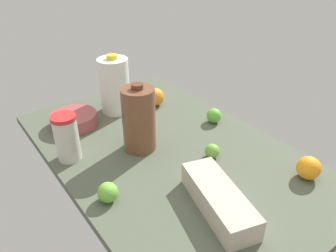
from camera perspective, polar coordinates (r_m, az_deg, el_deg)
name	(u,v)px	position (r cm, az deg, el deg)	size (l,w,h in cm)	color
countertop	(168,153)	(121.38, 0.00, -4.70)	(120.00, 76.00, 3.00)	#4F5746
chocolate_milk_jug	(139,119)	(115.98, -5.10, 1.17)	(11.80, 11.80, 25.38)	brown
milk_jug	(115,85)	(144.23, -9.18, 7.01)	(12.95, 12.95, 25.81)	white
egg_carton	(219,199)	(95.66, 8.80, -12.50)	(29.46, 10.21, 7.16)	#C1B3A2
mixing_bowl	(74,120)	(139.69, -16.04, 1.05)	(18.75, 18.75, 5.35)	#9E4748
tumbler_cup	(67,138)	(116.65, -17.22, -1.95)	(8.44, 8.44, 16.92)	beige
lime_loose	(108,192)	(99.11, -10.44, -11.29)	(6.12, 6.12, 6.12)	#6DBA3D
lime_near_front	(214,116)	(137.89, 7.99, 1.80)	(6.14, 6.14, 6.14)	#63B53A
orange_by_jug	(309,168)	(114.49, 23.30, -6.73)	(7.60, 7.60, 7.60)	orange
orange_beside_bowl	(155,97)	(150.62, -2.29, 5.08)	(8.27, 8.27, 8.27)	orange
lime_far_back	(212,151)	(116.23, 7.71, -4.34)	(5.15, 5.15, 5.15)	#6EAC3D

